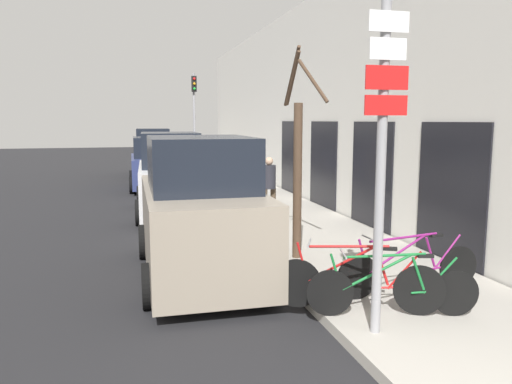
{
  "coord_description": "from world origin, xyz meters",
  "views": [
    {
      "loc": [
        -1.45,
        -1.47,
        2.7
      ],
      "look_at": [
        0.4,
        5.61,
        1.65
      ],
      "focal_mm": 35.0,
      "sensor_mm": 36.0,
      "label": 1
    }
  ],
  "objects_px": {
    "bicycle_0": "(393,289)",
    "bicycle_2": "(410,268)",
    "signpost": "(382,157)",
    "parked_car_1": "(170,178)",
    "parked_car_0": "(200,214)",
    "parked_car_2": "(156,165)",
    "parked_car_3": "(153,155)",
    "bicycle_1": "(357,283)",
    "pedestrian_far": "(269,183)",
    "street_tree": "(297,164)",
    "pedestrian_near": "(250,175)",
    "traffic_light": "(194,112)"
  },
  "relations": [
    {
      "from": "bicycle_2",
      "to": "traffic_light",
      "type": "bearing_deg",
      "value": 2.33
    },
    {
      "from": "signpost",
      "to": "bicycle_0",
      "type": "distance_m",
      "value": 1.87
    },
    {
      "from": "parked_car_2",
      "to": "parked_car_3",
      "type": "height_order",
      "value": "parked_car_3"
    },
    {
      "from": "signpost",
      "to": "parked_car_3",
      "type": "bearing_deg",
      "value": 94.45
    },
    {
      "from": "bicycle_2",
      "to": "street_tree",
      "type": "bearing_deg",
      "value": 19.72
    },
    {
      "from": "bicycle_0",
      "to": "parked_car_3",
      "type": "height_order",
      "value": "parked_car_3"
    },
    {
      "from": "bicycle_1",
      "to": "parked_car_0",
      "type": "relative_size",
      "value": 0.47
    },
    {
      "from": "street_tree",
      "to": "signpost",
      "type": "bearing_deg",
      "value": -93.24
    },
    {
      "from": "bicycle_0",
      "to": "bicycle_2",
      "type": "relative_size",
      "value": 0.93
    },
    {
      "from": "bicycle_1",
      "to": "street_tree",
      "type": "bearing_deg",
      "value": 22.58
    },
    {
      "from": "street_tree",
      "to": "parked_car_1",
      "type": "bearing_deg",
      "value": 108.17
    },
    {
      "from": "pedestrian_near",
      "to": "traffic_light",
      "type": "bearing_deg",
      "value": 97.92
    },
    {
      "from": "bicycle_0",
      "to": "parked_car_0",
      "type": "bearing_deg",
      "value": 51.91
    },
    {
      "from": "signpost",
      "to": "pedestrian_near",
      "type": "relative_size",
      "value": 2.41
    },
    {
      "from": "bicycle_1",
      "to": "parked_car_2",
      "type": "height_order",
      "value": "parked_car_2"
    },
    {
      "from": "bicycle_0",
      "to": "pedestrian_near",
      "type": "relative_size",
      "value": 1.35
    },
    {
      "from": "bicycle_0",
      "to": "pedestrian_far",
      "type": "relative_size",
      "value": 1.37
    },
    {
      "from": "signpost",
      "to": "parked_car_2",
      "type": "distance_m",
      "value": 15.13
    },
    {
      "from": "pedestrian_far",
      "to": "parked_car_3",
      "type": "bearing_deg",
      "value": -99.51
    },
    {
      "from": "parked_car_0",
      "to": "street_tree",
      "type": "distance_m",
      "value": 2.05
    },
    {
      "from": "pedestrian_far",
      "to": "bicycle_1",
      "type": "bearing_deg",
      "value": 64.29
    },
    {
      "from": "bicycle_2",
      "to": "pedestrian_near",
      "type": "distance_m",
      "value": 8.19
    },
    {
      "from": "parked_car_2",
      "to": "traffic_light",
      "type": "distance_m",
      "value": 2.85
    },
    {
      "from": "bicycle_0",
      "to": "pedestrian_far",
      "type": "height_order",
      "value": "pedestrian_far"
    },
    {
      "from": "bicycle_0",
      "to": "parked_car_2",
      "type": "xyz_separation_m",
      "value": [
        -2.19,
        14.57,
        0.42
      ]
    },
    {
      "from": "signpost",
      "to": "parked_car_1",
      "type": "bearing_deg",
      "value": 100.3
    },
    {
      "from": "street_tree",
      "to": "bicycle_0",
      "type": "bearing_deg",
      "value": -85.25
    },
    {
      "from": "signpost",
      "to": "street_tree",
      "type": "bearing_deg",
      "value": 86.76
    },
    {
      "from": "bicycle_0",
      "to": "bicycle_2",
      "type": "height_order",
      "value": "bicycle_2"
    },
    {
      "from": "parked_car_2",
      "to": "bicycle_2",
      "type": "bearing_deg",
      "value": -77.58
    },
    {
      "from": "bicycle_0",
      "to": "parked_car_2",
      "type": "bearing_deg",
      "value": 23.26
    },
    {
      "from": "bicycle_0",
      "to": "pedestrian_near",
      "type": "bearing_deg",
      "value": 12.81
    },
    {
      "from": "bicycle_1",
      "to": "bicycle_0",
      "type": "bearing_deg",
      "value": -100.18
    },
    {
      "from": "bicycle_0",
      "to": "pedestrian_far",
      "type": "xyz_separation_m",
      "value": [
        0.3,
        6.87,
        0.55
      ]
    },
    {
      "from": "bicycle_0",
      "to": "street_tree",
      "type": "relative_size",
      "value": 0.56
    },
    {
      "from": "parked_car_1",
      "to": "pedestrian_far",
      "type": "bearing_deg",
      "value": -35.49
    },
    {
      "from": "parked_car_2",
      "to": "parked_car_3",
      "type": "relative_size",
      "value": 1.01
    },
    {
      "from": "signpost",
      "to": "pedestrian_near",
      "type": "distance_m",
      "value": 9.39
    },
    {
      "from": "parked_car_0",
      "to": "parked_car_2",
      "type": "distance_m",
      "value": 11.77
    },
    {
      "from": "bicycle_0",
      "to": "parked_car_0",
      "type": "xyz_separation_m",
      "value": [
        -2.12,
        2.79,
        0.59
      ]
    },
    {
      "from": "pedestrian_near",
      "to": "bicycle_0",
      "type": "bearing_deg",
      "value": -90.69
    },
    {
      "from": "bicycle_2",
      "to": "parked_car_1",
      "type": "height_order",
      "value": "parked_car_1"
    },
    {
      "from": "bicycle_1",
      "to": "pedestrian_far",
      "type": "height_order",
      "value": "pedestrian_far"
    },
    {
      "from": "signpost",
      "to": "pedestrian_far",
      "type": "height_order",
      "value": "signpost"
    },
    {
      "from": "bicycle_0",
      "to": "traffic_light",
      "type": "relative_size",
      "value": 0.49
    },
    {
      "from": "bicycle_1",
      "to": "parked_car_1",
      "type": "xyz_separation_m",
      "value": [
        -1.73,
        8.46,
        0.52
      ]
    },
    {
      "from": "street_tree",
      "to": "parked_car_3",
      "type": "bearing_deg",
      "value": 96.08
    },
    {
      "from": "parked_car_2",
      "to": "pedestrian_near",
      "type": "xyz_separation_m",
      "value": [
        2.48,
        -5.69,
        0.15
      ]
    },
    {
      "from": "parked_car_2",
      "to": "bicycle_1",
      "type": "bearing_deg",
      "value": -82.12
    },
    {
      "from": "bicycle_1",
      "to": "parked_car_2",
      "type": "distance_m",
      "value": 14.42
    }
  ]
}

